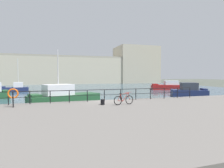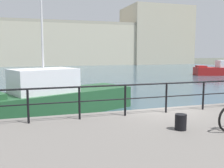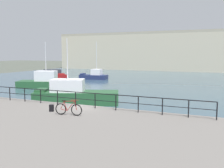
{
  "view_description": "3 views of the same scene",
  "coord_description": "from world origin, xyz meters",
  "px_view_note": "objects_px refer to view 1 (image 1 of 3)",
  "views": [
    {
      "loc": [
        -4.36,
        -16.71,
        3.4
      ],
      "look_at": [
        1.75,
        3.46,
        2.38
      ],
      "focal_mm": 29.1,
      "sensor_mm": 36.0,
      "label": 1
    },
    {
      "loc": [
        -4.77,
        -8.64,
        3.17
      ],
      "look_at": [
        -0.45,
        5.09,
        1.38
      ],
      "focal_mm": 40.57,
      "sensor_mm": 36.0,
      "label": 2
    },
    {
      "loc": [
        9.37,
        -16.19,
        4.84
      ],
      "look_at": [
        -0.36,
        5.96,
        1.92
      ],
      "focal_mm": 40.96,
      "sensor_mm": 36.0,
      "label": 3
    }
  ],
  "objects_px": {
    "moored_cabin_cruiser": "(172,86)",
    "moored_white_yacht": "(16,88)",
    "harbor_building": "(89,69)",
    "moored_harbor_tender": "(189,91)",
    "parked_bicycle": "(124,100)",
    "mooring_bollard": "(103,102)",
    "moored_green_narrowboat": "(63,97)",
    "life_ring_stand": "(13,94)"
  },
  "relations": [
    {
      "from": "parked_bicycle",
      "to": "life_ring_stand",
      "type": "height_order",
      "value": "life_ring_stand"
    },
    {
      "from": "life_ring_stand",
      "to": "moored_white_yacht",
      "type": "bearing_deg",
      "value": 100.77
    },
    {
      "from": "parked_bicycle",
      "to": "moored_cabin_cruiser",
      "type": "bearing_deg",
      "value": 39.23
    },
    {
      "from": "moored_cabin_cruiser",
      "to": "moored_white_yacht",
      "type": "relative_size",
      "value": 1.43
    },
    {
      "from": "life_ring_stand",
      "to": "moored_green_narrowboat",
      "type": "bearing_deg",
      "value": 59.85
    },
    {
      "from": "moored_cabin_cruiser",
      "to": "moored_white_yacht",
      "type": "xyz_separation_m",
      "value": [
        -34.58,
        5.51,
        -0.06
      ]
    },
    {
      "from": "moored_green_narrowboat",
      "to": "parked_bicycle",
      "type": "distance_m",
      "value": 8.9
    },
    {
      "from": "moored_white_yacht",
      "to": "life_ring_stand",
      "type": "relative_size",
      "value": 5.0
    },
    {
      "from": "harbor_building",
      "to": "moored_green_narrowboat",
      "type": "height_order",
      "value": "harbor_building"
    },
    {
      "from": "moored_cabin_cruiser",
      "to": "parked_bicycle",
      "type": "relative_size",
      "value": 5.68
    },
    {
      "from": "life_ring_stand",
      "to": "moored_cabin_cruiser",
      "type": "bearing_deg",
      "value": 37.44
    },
    {
      "from": "harbor_building",
      "to": "mooring_bollard",
      "type": "xyz_separation_m",
      "value": [
        -9.2,
        -61.08,
        -4.62
      ]
    },
    {
      "from": "moored_harbor_tender",
      "to": "moored_green_narrowboat",
      "type": "xyz_separation_m",
      "value": [
        -19.72,
        -3.08,
        0.03
      ]
    },
    {
      "from": "parked_bicycle",
      "to": "moored_white_yacht",
      "type": "bearing_deg",
      "value": 105.82
    },
    {
      "from": "harbor_building",
      "to": "parked_bicycle",
      "type": "relative_size",
      "value": 43.43
    },
    {
      "from": "harbor_building",
      "to": "moored_white_yacht",
      "type": "bearing_deg",
      "value": -123.05
    },
    {
      "from": "moored_green_narrowboat",
      "to": "parked_bicycle",
      "type": "height_order",
      "value": "moored_green_narrowboat"
    },
    {
      "from": "moored_cabin_cruiser",
      "to": "moored_green_narrowboat",
      "type": "xyz_separation_m",
      "value": [
        -25.51,
        -15.93,
        0.13
      ]
    },
    {
      "from": "moored_white_yacht",
      "to": "life_ring_stand",
      "type": "height_order",
      "value": "moored_white_yacht"
    },
    {
      "from": "harbor_building",
      "to": "moored_harbor_tender",
      "type": "xyz_separation_m",
      "value": [
        7.71,
        -50.75,
        -5.01
      ]
    },
    {
      "from": "moored_green_narrowboat",
      "to": "parked_bicycle",
      "type": "relative_size",
      "value": 4.75
    },
    {
      "from": "moored_cabin_cruiser",
      "to": "mooring_bollard",
      "type": "distance_m",
      "value": 32.45
    },
    {
      "from": "mooring_bollard",
      "to": "life_ring_stand",
      "type": "bearing_deg",
      "value": 173.35
    },
    {
      "from": "moored_green_narrowboat",
      "to": "life_ring_stand",
      "type": "relative_size",
      "value": 5.98
    },
    {
      "from": "harbor_building",
      "to": "moored_harbor_tender",
      "type": "bearing_deg",
      "value": -81.36
    },
    {
      "from": "harbor_building",
      "to": "parked_bicycle",
      "type": "bearing_deg",
      "value": -97.02
    },
    {
      "from": "moored_green_narrowboat",
      "to": "harbor_building",
      "type": "bearing_deg",
      "value": -125.05
    },
    {
      "from": "mooring_bollard",
      "to": "life_ring_stand",
      "type": "xyz_separation_m",
      "value": [
        -6.57,
        0.77,
        0.75
      ]
    },
    {
      "from": "moored_green_narrowboat",
      "to": "mooring_bollard",
      "type": "bearing_deg",
      "value": 88.7
    },
    {
      "from": "moored_green_narrowboat",
      "to": "moored_white_yacht",
      "type": "distance_m",
      "value": 23.28
    },
    {
      "from": "moored_harbor_tender",
      "to": "moored_cabin_cruiser",
      "type": "xyz_separation_m",
      "value": [
        5.79,
        12.85,
        -0.1
      ]
    },
    {
      "from": "harbor_building",
      "to": "moored_harbor_tender",
      "type": "height_order",
      "value": "harbor_building"
    },
    {
      "from": "parked_bicycle",
      "to": "mooring_bollard",
      "type": "bearing_deg",
      "value": 155.31
    },
    {
      "from": "moored_white_yacht",
      "to": "life_ring_stand",
      "type": "bearing_deg",
      "value": 92.49
    },
    {
      "from": "harbor_building",
      "to": "mooring_bollard",
      "type": "distance_m",
      "value": 61.94
    },
    {
      "from": "life_ring_stand",
      "to": "mooring_bollard",
      "type": "bearing_deg",
      "value": -6.65
    },
    {
      "from": "harbor_building",
      "to": "life_ring_stand",
      "type": "relative_size",
      "value": 54.63
    },
    {
      "from": "harbor_building",
      "to": "mooring_bollard",
      "type": "relative_size",
      "value": 173.45
    },
    {
      "from": "moored_cabin_cruiser",
      "to": "mooring_bollard",
      "type": "xyz_separation_m",
      "value": [
        -22.7,
        -23.18,
        0.5
      ]
    },
    {
      "from": "moored_green_narrowboat",
      "to": "moored_white_yacht",
      "type": "bearing_deg",
      "value": -89.54
    },
    {
      "from": "moored_green_narrowboat",
      "to": "parked_bicycle",
      "type": "xyz_separation_m",
      "value": [
        4.43,
        -7.7,
        0.54
      ]
    },
    {
      "from": "parked_bicycle",
      "to": "life_ring_stand",
      "type": "bearing_deg",
      "value": 162.48
    }
  ]
}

